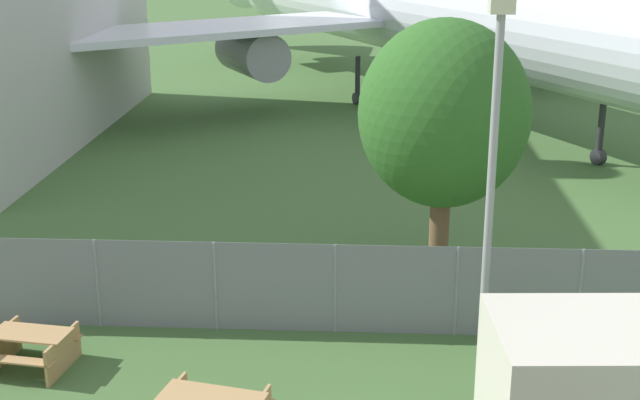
% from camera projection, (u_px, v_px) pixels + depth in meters
% --- Properties ---
extents(perimeter_fence, '(56.07, 0.07, 1.99)m').
position_uv_depth(perimeter_fence, '(215.00, 286.00, 18.89)').
color(perimeter_fence, gray).
rests_on(perimeter_fence, ground).
extents(airplane, '(34.43, 42.48, 13.79)m').
position_uv_depth(airplane, '(425.00, 8.00, 40.99)').
color(airplane, white).
rests_on(airplane, ground).
extents(picnic_bench_near_cabin, '(1.69, 1.60, 0.76)m').
position_uv_depth(picnic_bench_near_cabin, '(32.00, 346.00, 17.40)').
color(picnic_bench_near_cabin, tan).
rests_on(picnic_bench_near_cabin, ground).
extents(tree_near_hangar, '(3.91, 3.91, 6.38)m').
position_uv_depth(tree_near_hangar, '(444.00, 115.00, 20.12)').
color(tree_near_hangar, brown).
rests_on(tree_near_hangar, ground).
extents(light_mast, '(0.44, 0.44, 7.20)m').
position_uv_depth(light_mast, '(493.00, 145.00, 16.46)').
color(light_mast, '#99999E').
rests_on(light_mast, ground).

